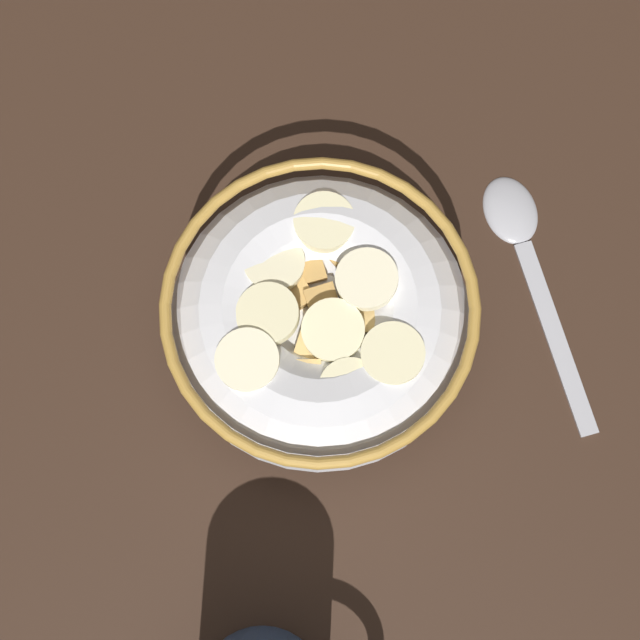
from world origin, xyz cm
name	(u,v)px	position (x,y,z in cm)	size (l,w,h in cm)	color
ground_plane	(320,337)	(0.00, 0.00, -1.00)	(92.14, 92.14, 2.00)	#332116
cereal_bowl	(320,319)	(0.01, -0.01, 3.26)	(15.41, 15.41, 6.26)	silver
spoon	(524,244)	(9.97, 7.22, 0.34)	(8.77, 14.30, 0.80)	#A5A5AD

